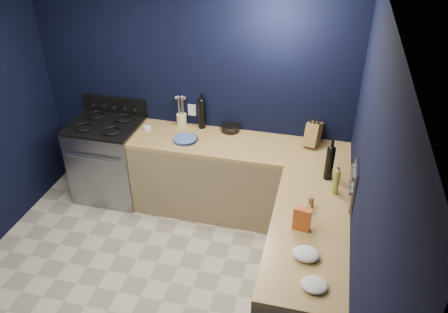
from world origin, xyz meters
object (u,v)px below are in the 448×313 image
(gas_range, at_px, (110,161))
(plate_stack, at_px, (185,139))
(utensil_crock, at_px, (182,120))
(crouton_bag, at_px, (302,219))
(knife_block, at_px, (313,134))

(gas_range, height_order, plate_stack, plate_stack)
(utensil_crock, xyz_separation_m, crouton_bag, (1.48, -1.44, 0.03))
(knife_block, bearing_deg, utensil_crock, -169.94)
(utensil_crock, relative_size, crouton_bag, 0.69)
(plate_stack, bearing_deg, gas_range, 176.74)
(plate_stack, distance_m, knife_block, 1.35)
(plate_stack, relative_size, utensil_crock, 1.78)
(knife_block, bearing_deg, plate_stack, -156.26)
(gas_range, xyz_separation_m, utensil_crock, (0.82, 0.27, 0.51))
(utensil_crock, bearing_deg, crouton_bag, -44.20)
(gas_range, distance_m, plate_stack, 1.07)
(crouton_bag, bearing_deg, utensil_crock, 144.56)
(plate_stack, distance_m, crouton_bag, 1.74)
(plate_stack, bearing_deg, crouton_bag, -39.84)
(crouton_bag, bearing_deg, gas_range, 161.79)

